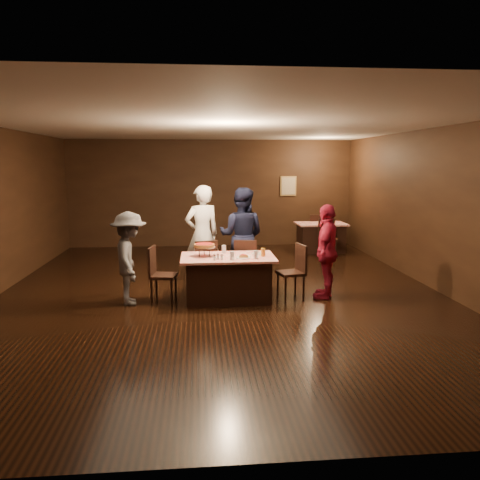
% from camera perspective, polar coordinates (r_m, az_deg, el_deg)
% --- Properties ---
extents(room, '(10.00, 10.04, 3.02)m').
position_cam_1_polar(room, '(8.34, -2.44, 7.92)').
color(room, black).
rests_on(room, ground).
extents(main_table, '(1.60, 1.00, 0.77)m').
position_cam_1_polar(main_table, '(8.09, -1.48, -4.67)').
color(main_table, '#AB110B').
rests_on(main_table, ground).
extents(back_table, '(1.30, 0.90, 0.77)m').
position_cam_1_polar(back_table, '(12.68, 9.79, 0.32)').
color(back_table, '#A9160B').
rests_on(back_table, ground).
extents(chair_far_left, '(0.50, 0.50, 0.95)m').
position_cam_1_polar(chair_far_left, '(8.78, -4.41, -2.97)').
color(chair_far_left, black).
rests_on(chair_far_left, ground).
extents(chair_far_right, '(0.50, 0.50, 0.95)m').
position_cam_1_polar(chair_far_right, '(8.83, 0.79, -2.88)').
color(chair_far_right, black).
rests_on(chair_far_right, ground).
extents(chair_end_left, '(0.48, 0.48, 0.95)m').
position_cam_1_polar(chair_end_left, '(8.07, -9.32, -4.16)').
color(chair_end_left, black).
rests_on(chair_end_left, ground).
extents(chair_end_right, '(0.50, 0.50, 0.95)m').
position_cam_1_polar(chair_end_right, '(8.21, 6.22, -3.87)').
color(chair_end_right, black).
rests_on(chair_end_right, ground).
extents(chair_back_near, '(0.44, 0.44, 0.95)m').
position_cam_1_polar(chair_back_near, '(12.00, 10.66, 0.22)').
color(chair_back_near, black).
rests_on(chair_back_near, ground).
extents(chair_back_far, '(0.43, 0.43, 0.95)m').
position_cam_1_polar(chair_back_far, '(13.25, 9.14, 1.11)').
color(chair_back_far, black).
rests_on(chair_back_far, ground).
extents(diner_white_jacket, '(0.82, 0.69, 1.93)m').
position_cam_1_polar(diner_white_jacket, '(9.17, -4.64, 0.66)').
color(diner_white_jacket, white).
rests_on(diner_white_jacket, ground).
extents(diner_navy_hoodie, '(1.09, 0.96, 1.88)m').
position_cam_1_polar(diner_navy_hoodie, '(9.18, 0.19, 0.56)').
color(diner_navy_hoodie, black).
rests_on(diner_navy_hoodie, ground).
extents(diner_grey_knit, '(0.73, 1.09, 1.56)m').
position_cam_1_polar(diner_grey_knit, '(8.00, -13.32, -2.19)').
color(diner_grey_knit, '#515156').
rests_on(diner_grey_knit, ground).
extents(diner_red_shirt, '(0.77, 1.05, 1.65)m').
position_cam_1_polar(diner_red_shirt, '(8.28, 10.53, -1.38)').
color(diner_red_shirt, '#AA1936').
rests_on(diner_red_shirt, ground).
extents(pizza_stand, '(0.38, 0.38, 0.22)m').
position_cam_1_polar(pizza_stand, '(8.00, -4.38, -0.70)').
color(pizza_stand, black).
rests_on(pizza_stand, main_table).
extents(plate_with_slice, '(0.25, 0.25, 0.06)m').
position_cam_1_polar(plate_with_slice, '(7.84, 0.42, -2.04)').
color(plate_with_slice, white).
rests_on(plate_with_slice, main_table).
extents(plate_empty, '(0.25, 0.25, 0.01)m').
position_cam_1_polar(plate_empty, '(8.20, 2.28, -1.67)').
color(plate_empty, white).
rests_on(plate_empty, main_table).
extents(glass_front_left, '(0.08, 0.08, 0.14)m').
position_cam_1_polar(glass_front_left, '(7.70, -0.98, -1.92)').
color(glass_front_left, silver).
rests_on(glass_front_left, main_table).
extents(glass_front_right, '(0.08, 0.08, 0.14)m').
position_cam_1_polar(glass_front_right, '(7.79, 1.93, -1.79)').
color(glass_front_right, silver).
rests_on(glass_front_right, main_table).
extents(glass_amber, '(0.08, 0.08, 0.14)m').
position_cam_1_polar(glass_amber, '(8.00, 2.82, -1.50)').
color(glass_amber, '#BF7F26').
rests_on(glass_amber, main_table).
extents(glass_back, '(0.08, 0.08, 0.14)m').
position_cam_1_polar(glass_back, '(8.28, -1.97, -1.12)').
color(glass_back, silver).
rests_on(glass_back, main_table).
extents(condiments, '(0.17, 0.10, 0.09)m').
position_cam_1_polar(condiments, '(7.71, -2.69, -2.07)').
color(condiments, silver).
rests_on(condiments, main_table).
extents(napkin_center, '(0.19, 0.19, 0.01)m').
position_cam_1_polar(napkin_center, '(8.03, 0.65, -1.94)').
color(napkin_center, white).
rests_on(napkin_center, main_table).
extents(napkin_left, '(0.21, 0.21, 0.01)m').
position_cam_1_polar(napkin_left, '(7.95, -2.55, -2.06)').
color(napkin_left, white).
rests_on(napkin_left, main_table).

